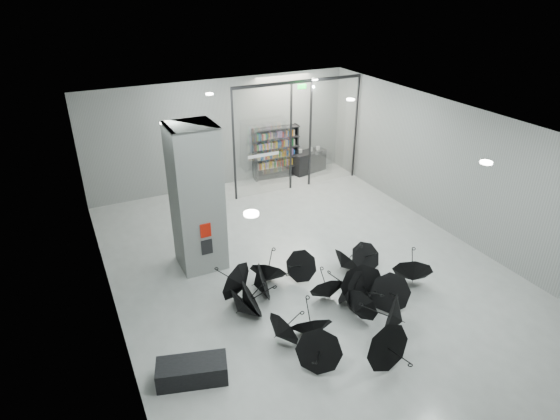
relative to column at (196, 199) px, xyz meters
name	(u,v)px	position (x,y,z in m)	size (l,w,h in m)	color
room	(318,179)	(2.50, -2.00, 0.84)	(14.00, 14.02, 4.01)	gray
column	(196,199)	(0.00, 0.00, 0.00)	(1.20, 1.20, 4.00)	slate
fire_cabinet	(206,230)	(0.00, -0.62, -0.65)	(0.28, 0.04, 0.38)	#A50A07
info_panel	(207,247)	(0.00, -0.62, -1.15)	(0.30, 0.03, 0.42)	black
exit_sign	(302,87)	(4.90, 3.30, 1.82)	(0.30, 0.06, 0.15)	#0CE533
glass_partition	(298,131)	(4.89, 3.50, 0.18)	(5.06, 0.08, 4.00)	silver
bench	(192,371)	(-1.47, -4.03, -1.78)	(1.39, 0.59, 0.45)	black
bookshelf	(276,152)	(4.60, 4.75, -0.98)	(1.85, 0.37, 2.03)	black
shop_counter	(308,162)	(6.02, 4.66, -1.57)	(1.45, 0.58, 0.87)	black
umbrella_cluster	(328,301)	(2.06, -3.37, -1.69)	(5.63, 4.66, 1.26)	black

